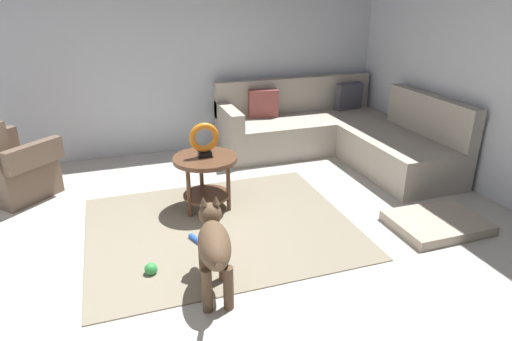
{
  "coord_description": "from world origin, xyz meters",
  "views": [
    {
      "loc": [
        -0.67,
        -2.7,
        1.99
      ],
      "look_at": [
        0.45,
        0.6,
        0.55
      ],
      "focal_mm": 31.19,
      "sensor_mm": 36.0,
      "label": 1
    }
  ],
  "objects_px": {
    "side_table": "(206,169)",
    "dog": "(214,245)",
    "torus_sculpture": "(204,139)",
    "dog_toy_rope": "(196,239)",
    "dog_toy_ball": "(151,269)",
    "armchair": "(10,168)",
    "dog_bed_mat": "(437,223)",
    "sectional_couch": "(335,134)"
  },
  "relations": [
    {
      "from": "sectional_couch",
      "to": "dog_bed_mat",
      "type": "bearing_deg",
      "value": -90.16
    },
    {
      "from": "sectional_couch",
      "to": "dog",
      "type": "height_order",
      "value": "sectional_couch"
    },
    {
      "from": "side_table",
      "to": "dog",
      "type": "xyz_separation_m",
      "value": [
        -0.23,
        -1.25,
        -0.04
      ]
    },
    {
      "from": "torus_sculpture",
      "to": "dog_toy_rope",
      "type": "bearing_deg",
      "value": -112.19
    },
    {
      "from": "torus_sculpture",
      "to": "dog",
      "type": "relative_size",
      "value": 0.39
    },
    {
      "from": "armchair",
      "to": "side_table",
      "type": "relative_size",
      "value": 1.66
    },
    {
      "from": "armchair",
      "to": "dog_bed_mat",
      "type": "height_order",
      "value": "armchair"
    },
    {
      "from": "dog",
      "to": "dog_toy_ball",
      "type": "xyz_separation_m",
      "value": [
        -0.41,
        0.34,
        -0.33
      ]
    },
    {
      "from": "sectional_couch",
      "to": "torus_sculpture",
      "type": "relative_size",
      "value": 6.9
    },
    {
      "from": "sectional_couch",
      "to": "torus_sculpture",
      "type": "bearing_deg",
      "value": -153.51
    },
    {
      "from": "sectional_couch",
      "to": "torus_sculpture",
      "type": "xyz_separation_m",
      "value": [
        -1.87,
        -0.93,
        0.42
      ]
    },
    {
      "from": "sectional_couch",
      "to": "dog_bed_mat",
      "type": "distance_m",
      "value": 1.96
    },
    {
      "from": "dog",
      "to": "sectional_couch",
      "type": "bearing_deg",
      "value": 54.73
    },
    {
      "from": "dog",
      "to": "armchair",
      "type": "bearing_deg",
      "value": 134.94
    },
    {
      "from": "sectional_couch",
      "to": "armchair",
      "type": "xyz_separation_m",
      "value": [
        -3.66,
        -0.05,
        0.03
      ]
    },
    {
      "from": "sectional_couch",
      "to": "dog",
      "type": "xyz_separation_m",
      "value": [
        -2.09,
        -2.18,
        0.09
      ]
    },
    {
      "from": "armchair",
      "to": "dog",
      "type": "relative_size",
      "value": 1.18
    },
    {
      "from": "torus_sculpture",
      "to": "dog_toy_ball",
      "type": "height_order",
      "value": "torus_sculpture"
    },
    {
      "from": "torus_sculpture",
      "to": "dog",
      "type": "bearing_deg",
      "value": -100.3
    },
    {
      "from": "sectional_couch",
      "to": "dog_bed_mat",
      "type": "height_order",
      "value": "sectional_couch"
    },
    {
      "from": "armchair",
      "to": "dog_bed_mat",
      "type": "bearing_deg",
      "value": 19.52
    },
    {
      "from": "dog_bed_mat",
      "to": "dog_toy_rope",
      "type": "relative_size",
      "value": 5.14
    },
    {
      "from": "dog_bed_mat",
      "to": "sectional_couch",
      "type": "bearing_deg",
      "value": 89.84
    },
    {
      "from": "torus_sculpture",
      "to": "dog_bed_mat",
      "type": "relative_size",
      "value": 0.41
    },
    {
      "from": "side_table",
      "to": "dog_toy_rope",
      "type": "bearing_deg",
      "value": -112.19
    },
    {
      "from": "sectional_couch",
      "to": "side_table",
      "type": "height_order",
      "value": "sectional_couch"
    },
    {
      "from": "dog_bed_mat",
      "to": "dog_toy_ball",
      "type": "bearing_deg",
      "value": 177.67
    },
    {
      "from": "dog_bed_mat",
      "to": "dog",
      "type": "height_order",
      "value": "dog"
    },
    {
      "from": "armchair",
      "to": "dog_toy_rope",
      "type": "relative_size",
      "value": 6.38
    },
    {
      "from": "sectional_couch",
      "to": "torus_sculpture",
      "type": "distance_m",
      "value": 2.13
    },
    {
      "from": "sectional_couch",
      "to": "dog_toy_rope",
      "type": "height_order",
      "value": "sectional_couch"
    },
    {
      "from": "sectional_couch",
      "to": "dog_toy_ball",
      "type": "xyz_separation_m",
      "value": [
        -2.5,
        -1.84,
        -0.24
      ]
    },
    {
      "from": "side_table",
      "to": "dog",
      "type": "height_order",
      "value": "dog"
    },
    {
      "from": "dog_bed_mat",
      "to": "dog",
      "type": "xyz_separation_m",
      "value": [
        -2.09,
        -0.24,
        0.33
      ]
    },
    {
      "from": "sectional_couch",
      "to": "dog_toy_ball",
      "type": "bearing_deg",
      "value": -143.69
    },
    {
      "from": "dog",
      "to": "dog_toy_ball",
      "type": "height_order",
      "value": "dog"
    },
    {
      "from": "dog_toy_ball",
      "to": "dog_toy_rope",
      "type": "relative_size",
      "value": 0.62
    },
    {
      "from": "side_table",
      "to": "torus_sculpture",
      "type": "xyz_separation_m",
      "value": [
        0.0,
        -0.0,
        0.29
      ]
    },
    {
      "from": "dog_toy_ball",
      "to": "dog",
      "type": "bearing_deg",
      "value": -39.71
    },
    {
      "from": "sectional_couch",
      "to": "side_table",
      "type": "bearing_deg",
      "value": -153.51
    },
    {
      "from": "side_table",
      "to": "dog_toy_ball",
      "type": "height_order",
      "value": "side_table"
    },
    {
      "from": "dog_toy_ball",
      "to": "dog_toy_rope",
      "type": "xyz_separation_m",
      "value": [
        0.41,
        0.35,
        -0.02
      ]
    }
  ]
}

